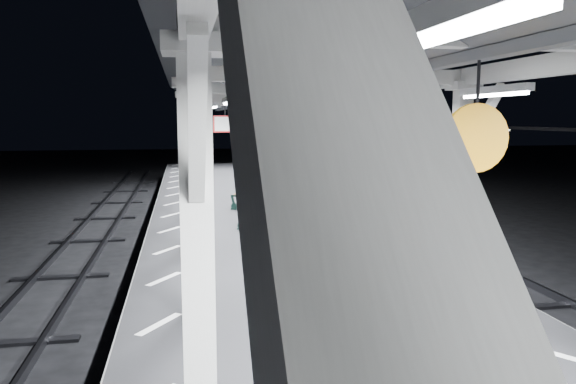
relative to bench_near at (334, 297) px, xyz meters
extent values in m
plane|color=black|center=(0.24, 3.11, -1.54)|extent=(120.00, 120.00, 0.00)
cube|color=black|center=(0.24, 3.11, -1.04)|extent=(6.00, 50.00, 1.00)
cube|color=silver|center=(-2.21, 3.11, -0.54)|extent=(1.00, 48.00, 0.01)
cube|color=silver|center=(2.69, 3.11, -0.54)|extent=(1.00, 48.00, 0.01)
cube|color=#2D2D33|center=(-4.21, 3.11, -1.46)|extent=(0.08, 60.00, 0.16)
cube|color=black|center=(-4.76, 3.11, -1.51)|extent=(2.20, 0.22, 0.06)
cube|color=#2D2D33|center=(4.69, 3.11, -1.46)|extent=(0.08, 60.00, 0.16)
cube|color=#2D2D33|center=(5.79, 3.11, -1.46)|extent=(0.08, 60.00, 0.16)
cube|color=black|center=(5.24, 3.11, -1.51)|extent=(2.20, 0.22, 0.06)
cube|color=silver|center=(-1.76, -6.34, 2.21)|extent=(0.10, 0.99, 0.99)
cube|color=silver|center=(-1.76, -2.89, 1.06)|extent=(0.22, 0.22, 3.20)
cube|color=silver|center=(-1.76, -2.89, 2.72)|extent=(0.40, 0.40, 0.12)
cube|color=silver|center=(-1.76, -2.34, 2.21)|extent=(0.10, 0.99, 0.99)
cube|color=silver|center=(-1.76, -3.44, 2.21)|extent=(0.10, 0.99, 0.99)
cube|color=silver|center=(-1.76, 1.11, 1.06)|extent=(0.22, 0.22, 3.20)
cube|color=silver|center=(-1.76, 1.11, 2.72)|extent=(0.40, 0.40, 0.12)
cube|color=silver|center=(-1.76, 1.66, 2.21)|extent=(0.10, 0.99, 0.99)
cube|color=silver|center=(-1.76, 0.56, 2.21)|extent=(0.10, 0.99, 0.99)
cube|color=silver|center=(-1.76, 5.11, 1.06)|extent=(0.22, 0.22, 3.20)
cube|color=silver|center=(-1.76, 5.11, 2.72)|extent=(0.40, 0.40, 0.12)
cube|color=yellow|center=(-1.76, 5.11, -0.36)|extent=(0.26, 0.26, 0.30)
cube|color=silver|center=(-1.76, 5.66, 2.21)|extent=(0.10, 0.99, 0.99)
cube|color=silver|center=(-1.76, 4.56, 2.21)|extent=(0.10, 0.99, 0.99)
cube|color=silver|center=(-1.76, 9.11, 1.06)|extent=(0.22, 0.22, 3.20)
cube|color=silver|center=(-1.76, 9.11, 2.72)|extent=(0.40, 0.40, 0.12)
cube|color=silver|center=(-1.76, 9.66, 2.21)|extent=(0.10, 0.99, 0.99)
cube|color=silver|center=(-1.76, 8.56, 2.21)|extent=(0.10, 0.99, 0.99)
cube|color=silver|center=(-1.76, 13.11, 1.06)|extent=(0.22, 0.22, 3.20)
cube|color=silver|center=(-1.76, 13.11, 2.72)|extent=(0.40, 0.40, 0.12)
cube|color=yellow|center=(-1.76, 13.11, -0.36)|extent=(0.26, 0.26, 0.30)
cube|color=silver|center=(-1.76, 13.66, 2.21)|extent=(0.10, 0.99, 0.99)
cube|color=silver|center=(-1.76, 12.56, 2.21)|extent=(0.10, 0.99, 0.99)
cube|color=silver|center=(-1.76, 17.11, 1.06)|extent=(0.22, 0.22, 3.20)
cube|color=silver|center=(-1.76, 17.11, 2.72)|extent=(0.40, 0.40, 0.12)
cube|color=silver|center=(-1.76, 17.66, 2.21)|extent=(0.10, 0.99, 0.99)
cube|color=silver|center=(-1.76, 16.56, 2.21)|extent=(0.10, 0.99, 0.99)
cube|color=silver|center=(-1.76, 21.11, 1.06)|extent=(0.22, 0.22, 3.20)
cube|color=silver|center=(-1.76, 21.11, 2.72)|extent=(0.40, 0.40, 0.12)
cube|color=yellow|center=(-1.76, 21.11, -0.36)|extent=(0.26, 0.26, 0.30)
cube|color=silver|center=(-1.76, 21.66, 2.21)|extent=(0.10, 0.99, 0.99)
cube|color=silver|center=(-1.76, 20.56, 2.21)|extent=(0.10, 0.99, 0.99)
cube|color=silver|center=(-1.76, 25.11, 1.06)|extent=(0.22, 0.22, 3.20)
cube|color=silver|center=(-1.76, 25.11, 2.72)|extent=(0.40, 0.40, 0.12)
cube|color=silver|center=(-1.76, 25.66, 2.21)|extent=(0.10, 0.99, 0.99)
cube|color=silver|center=(-1.76, 24.56, 2.21)|extent=(0.10, 0.99, 0.99)
cube|color=silver|center=(2.24, 1.11, 1.06)|extent=(0.22, 0.22, 3.20)
cube|color=silver|center=(2.24, 1.11, 2.72)|extent=(0.40, 0.40, 0.12)
cube|color=silver|center=(2.24, 1.66, 2.21)|extent=(0.10, 0.99, 0.99)
cube|color=silver|center=(2.24, 0.56, 2.21)|extent=(0.10, 0.99, 0.99)
cube|color=silver|center=(2.24, 5.11, 1.06)|extent=(0.22, 0.22, 3.20)
cube|color=silver|center=(2.24, 5.11, 2.72)|extent=(0.40, 0.40, 0.12)
cube|color=yellow|center=(2.24, 5.11, -0.36)|extent=(0.26, 0.26, 0.30)
cube|color=silver|center=(2.24, 5.66, 2.21)|extent=(0.10, 0.99, 0.99)
cube|color=silver|center=(2.24, 4.56, 2.21)|extent=(0.10, 0.99, 0.99)
cube|color=silver|center=(2.24, 9.11, 1.06)|extent=(0.22, 0.22, 3.20)
cube|color=silver|center=(2.24, 9.11, 2.72)|extent=(0.40, 0.40, 0.12)
cube|color=silver|center=(2.24, 9.66, 2.21)|extent=(0.10, 0.99, 0.99)
cube|color=silver|center=(2.24, 8.56, 2.21)|extent=(0.10, 0.99, 0.99)
cube|color=silver|center=(2.24, 13.11, 1.06)|extent=(0.22, 0.22, 3.20)
cube|color=silver|center=(2.24, 13.11, 2.72)|extent=(0.40, 0.40, 0.12)
cube|color=yellow|center=(2.24, 13.11, -0.36)|extent=(0.26, 0.26, 0.30)
cube|color=silver|center=(2.24, 13.66, 2.21)|extent=(0.10, 0.99, 0.99)
cube|color=silver|center=(2.24, 12.56, 2.21)|extent=(0.10, 0.99, 0.99)
cube|color=silver|center=(2.24, 17.11, 1.06)|extent=(0.22, 0.22, 3.20)
cube|color=silver|center=(2.24, 17.11, 2.72)|extent=(0.40, 0.40, 0.12)
cube|color=silver|center=(2.24, 17.66, 2.21)|extent=(0.10, 0.99, 0.99)
cube|color=silver|center=(2.24, 16.56, 2.21)|extent=(0.10, 0.99, 0.99)
cube|color=silver|center=(2.24, 21.11, 1.06)|extent=(0.22, 0.22, 3.20)
cube|color=silver|center=(2.24, 21.11, 2.72)|extent=(0.40, 0.40, 0.12)
cube|color=yellow|center=(2.24, 21.11, -0.36)|extent=(0.26, 0.26, 0.30)
cube|color=silver|center=(2.24, 21.66, 2.21)|extent=(0.10, 0.99, 0.99)
cube|color=silver|center=(2.24, 20.56, 2.21)|extent=(0.10, 0.99, 0.99)
cube|color=silver|center=(2.24, 25.11, 1.06)|extent=(0.22, 0.22, 3.20)
cube|color=silver|center=(2.24, 25.11, 2.72)|extent=(0.40, 0.40, 0.12)
cube|color=silver|center=(2.24, 25.66, 2.21)|extent=(0.10, 0.99, 0.99)
cube|color=silver|center=(2.24, 24.56, 2.21)|extent=(0.10, 0.99, 0.99)
cube|color=silver|center=(-1.76, 3.11, 2.84)|extent=(0.18, 48.00, 0.24)
cube|color=silver|center=(2.24, 3.11, 2.84)|extent=(0.18, 48.00, 0.24)
cube|color=silver|center=(0.24, -2.89, 2.84)|extent=(4.20, 0.14, 0.20)
cube|color=silver|center=(0.24, 1.11, 2.84)|extent=(4.20, 0.14, 0.20)
cube|color=silver|center=(0.24, 5.11, 2.84)|extent=(4.20, 0.14, 0.20)
cube|color=silver|center=(0.24, 9.11, 2.84)|extent=(4.20, 0.14, 0.20)
cube|color=silver|center=(0.24, 13.11, 2.84)|extent=(4.20, 0.14, 0.20)
cube|color=silver|center=(0.24, 17.11, 2.84)|extent=(4.20, 0.14, 0.20)
cube|color=silver|center=(0.24, 21.11, 2.84)|extent=(4.20, 0.14, 0.20)
cube|color=silver|center=(0.24, 25.11, 2.84)|extent=(4.20, 0.14, 0.20)
cube|color=silver|center=(0.24, 3.11, 3.76)|extent=(0.16, 48.00, 0.20)
cube|color=#4E5155|center=(-1.06, 3.11, 3.38)|extent=(2.80, 49.00, 1.45)
cube|color=#4E5155|center=(1.54, 3.11, 3.38)|extent=(2.80, 49.00, 1.45)
cube|color=silver|center=(-1.06, -4.89, 2.56)|extent=(0.10, 1.35, 0.08)
cube|color=white|center=(-1.06, -4.89, 2.51)|extent=(0.05, 1.25, 0.05)
cube|color=silver|center=(-1.06, -0.89, 2.56)|extent=(0.10, 1.35, 0.08)
cube|color=white|center=(-1.06, -0.89, 2.51)|extent=(0.05, 1.25, 0.05)
cube|color=silver|center=(-1.06, 3.11, 2.56)|extent=(0.10, 1.35, 0.08)
cube|color=white|center=(-1.06, 3.11, 2.51)|extent=(0.05, 1.25, 0.05)
cube|color=silver|center=(-1.06, 7.11, 2.56)|extent=(0.10, 1.35, 0.08)
cube|color=white|center=(-1.06, 7.11, 2.51)|extent=(0.05, 1.25, 0.05)
cube|color=silver|center=(-1.06, 11.11, 2.56)|extent=(0.10, 1.35, 0.08)
cube|color=white|center=(-1.06, 11.11, 2.51)|extent=(0.05, 1.25, 0.05)
cube|color=silver|center=(-1.06, 15.11, 2.56)|extent=(0.10, 1.35, 0.08)
cube|color=white|center=(-1.06, 15.11, 2.51)|extent=(0.05, 1.25, 0.05)
cube|color=silver|center=(-1.06, 19.11, 2.56)|extent=(0.10, 1.35, 0.08)
cube|color=white|center=(-1.06, 19.11, 2.51)|extent=(0.05, 1.25, 0.05)
cube|color=silver|center=(-1.06, 23.11, 2.56)|extent=(0.10, 1.35, 0.08)
cube|color=white|center=(-1.06, 23.11, 2.51)|extent=(0.05, 1.25, 0.05)
cube|color=silver|center=(1.54, -0.89, 2.56)|extent=(0.10, 1.35, 0.08)
cube|color=white|center=(1.54, -0.89, 2.51)|extent=(0.05, 1.25, 0.05)
cube|color=silver|center=(1.54, 3.11, 2.56)|extent=(0.10, 1.35, 0.08)
cube|color=white|center=(1.54, 3.11, 2.51)|extent=(0.05, 1.25, 0.05)
cube|color=silver|center=(1.54, 7.11, 2.56)|extent=(0.10, 1.35, 0.08)
cube|color=white|center=(1.54, 7.11, 2.51)|extent=(0.05, 1.25, 0.05)
cube|color=silver|center=(1.54, 11.11, 2.56)|extent=(0.10, 1.35, 0.08)
cube|color=white|center=(1.54, 11.11, 2.51)|extent=(0.05, 1.25, 0.05)
cube|color=silver|center=(1.54, 15.11, 2.56)|extent=(0.10, 1.35, 0.08)
cube|color=white|center=(1.54, 15.11, 2.51)|extent=(0.05, 1.25, 0.05)
cube|color=silver|center=(1.54, 19.11, 2.56)|extent=(0.10, 1.35, 0.08)
cube|color=white|center=(1.54, 19.11, 2.51)|extent=(0.05, 1.25, 0.05)
cube|color=silver|center=(1.54, 23.11, 2.56)|extent=(0.10, 1.35, 0.08)
cube|color=white|center=(1.54, 23.11, 2.51)|extent=(0.05, 1.25, 0.05)
cylinder|color=black|center=(0.24, -2.89, 2.51)|extent=(0.02, 0.02, 0.30)
cylinder|color=orange|center=(0.24, -2.89, 2.11)|extent=(0.50, 0.04, 0.50)
cylinder|color=black|center=(-0.95, 5.25, 2.48)|extent=(0.02, 0.02, 0.36)
cube|color=red|center=(-0.95, 5.25, 2.12)|extent=(0.50, 0.03, 0.35)
cube|color=white|center=(-0.95, 5.25, 2.12)|extent=(0.44, 0.04, 0.29)
cylinder|color=black|center=(0.81, 14.31, 2.48)|extent=(0.02, 0.02, 0.36)
cube|color=red|center=(0.81, 14.31, 2.12)|extent=(0.50, 0.03, 0.35)
cube|color=white|center=(0.81, 14.31, 2.12)|extent=(0.44, 0.05, 0.29)
cube|color=black|center=(14.24, 25.11, 0.11)|extent=(0.20, 0.20, 3.30)
sphere|color=silver|center=(14.24, 19.11, 1.68)|extent=(0.20, 0.20, 0.20)
sphere|color=silver|center=(14.24, 25.11, 1.68)|extent=(0.20, 0.20, 0.20)
cube|color=black|center=(-0.14, -0.90, -0.51)|extent=(0.68, 0.10, 0.07)
cube|color=black|center=(-0.39, -0.89, -0.28)|extent=(0.18, 0.06, 0.53)
cube|color=black|center=(0.08, -0.91, -0.28)|extent=(0.16, 0.06, 0.53)
cube|color=black|center=(0.10, -0.91, 0.22)|extent=(0.19, 0.06, 0.50)
cube|color=black|center=(-0.07, 0.91, -0.51)|extent=(0.68, 0.10, 0.07)
cube|color=black|center=(-0.32, 0.92, -0.28)|extent=(0.18, 0.06, 0.53)
cube|color=black|center=(0.15, 0.90, -0.28)|extent=(0.16, 0.06, 0.53)
cube|color=black|center=(0.18, 0.90, 0.22)|extent=(0.19, 0.06, 0.50)
cube|color=#5C2916|center=(-0.34, 0.01, -0.03)|extent=(0.17, 1.73, 0.04)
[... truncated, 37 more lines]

